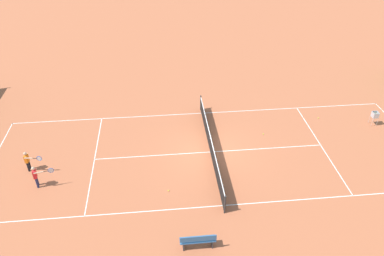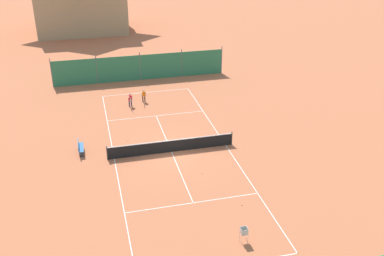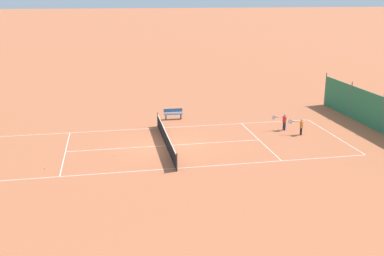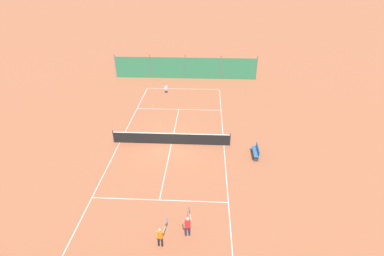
% 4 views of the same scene
% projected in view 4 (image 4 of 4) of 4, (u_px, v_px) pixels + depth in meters
% --- Properties ---
extents(ground_plane, '(600.00, 600.00, 0.00)m').
position_uv_depth(ground_plane, '(171.00, 144.00, 23.45)').
color(ground_plane, '#B7603D').
extents(court_line_markings, '(8.25, 23.85, 0.01)m').
position_uv_depth(court_line_markings, '(171.00, 144.00, 23.45)').
color(court_line_markings, white).
rests_on(court_line_markings, ground).
extents(tennis_net, '(9.18, 0.08, 1.06)m').
position_uv_depth(tennis_net, '(171.00, 138.00, 23.21)').
color(tennis_net, '#2D2D2D').
rests_on(tennis_net, ground).
extents(windscreen_fence_near, '(17.28, 0.08, 2.90)m').
position_uv_depth(windscreen_fence_near, '(185.00, 68.00, 36.42)').
color(windscreen_fence_near, '#2D754C').
rests_on(windscreen_fence_near, ground).
extents(player_near_baseline, '(0.50, 0.97, 1.18)m').
position_uv_depth(player_near_baseline, '(160.00, 235.00, 14.65)').
color(player_near_baseline, black).
rests_on(player_near_baseline, ground).
extents(player_far_service, '(0.42, 1.06, 1.24)m').
position_uv_depth(player_far_service, '(188.00, 224.00, 15.21)').
color(player_far_service, '#23284C').
rests_on(player_far_service, ground).
extents(tennis_ball_by_net_right, '(0.07, 0.07, 0.07)m').
position_uv_depth(tennis_ball_by_net_right, '(160.00, 123.00, 26.47)').
color(tennis_ball_by_net_right, '#CCE033').
rests_on(tennis_ball_by_net_right, ground).
extents(tennis_ball_by_net_left, '(0.07, 0.07, 0.07)m').
position_uv_depth(tennis_ball_by_net_left, '(153.00, 105.00, 29.99)').
color(tennis_ball_by_net_left, '#CCE033').
rests_on(tennis_ball_by_net_left, ground).
extents(tennis_ball_mid_court, '(0.07, 0.07, 0.07)m').
position_uv_depth(tennis_ball_mid_court, '(208.00, 163.00, 21.12)').
color(tennis_ball_mid_court, '#CCE033').
rests_on(tennis_ball_mid_court, ground).
extents(tennis_ball_service_box, '(0.07, 0.07, 0.07)m').
position_uv_depth(tennis_ball_service_box, '(191.00, 91.00, 33.22)').
color(tennis_ball_service_box, '#CCE033').
rests_on(tennis_ball_service_box, ground).
extents(ball_hopper, '(0.36, 0.36, 0.89)m').
position_uv_depth(ball_hopper, '(166.00, 88.00, 32.34)').
color(ball_hopper, '#B7B7BC').
rests_on(ball_hopper, ground).
extents(courtside_bench, '(0.36, 1.50, 0.84)m').
position_uv_depth(courtside_bench, '(256.00, 151.00, 21.68)').
color(courtside_bench, '#336699').
rests_on(courtside_bench, ground).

